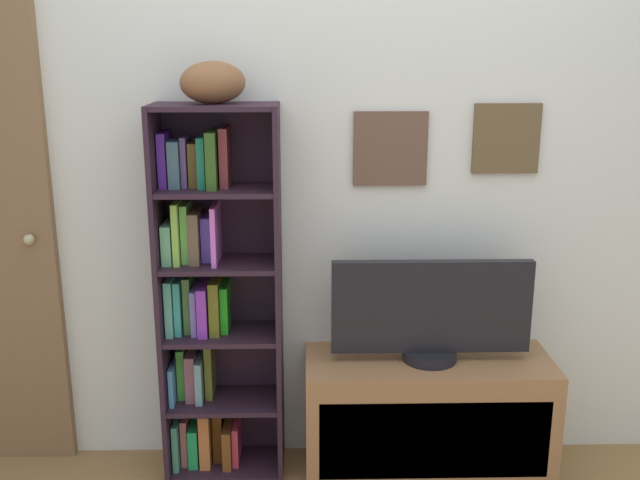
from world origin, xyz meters
name	(u,v)px	position (x,y,z in m)	size (l,w,h in m)	color
back_wall	(343,194)	(0.00, 1.13, 1.17)	(4.80, 0.08, 2.33)	silver
bookshelf	(210,300)	(-0.55, 0.99, 0.75)	(0.49, 0.27, 1.55)	#2A1A27
football	(213,83)	(-0.50, 0.96, 1.63)	(0.26, 0.16, 0.16)	brown
tv_stand	(427,417)	(0.35, 0.90, 0.26)	(1.02, 0.39, 0.52)	#956942
television	(431,312)	(0.35, 0.90, 0.73)	(0.81, 0.22, 0.42)	black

